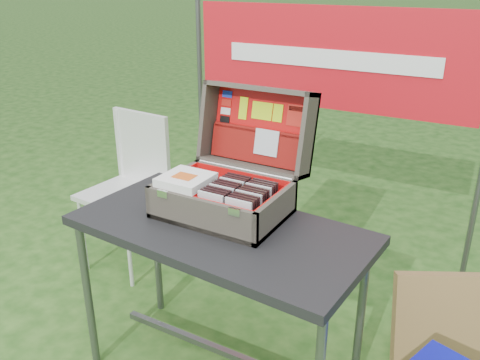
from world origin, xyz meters
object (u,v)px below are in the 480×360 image
Objects in this scene: table at (221,303)px; cardboard_box at (440,321)px; chair at (123,196)px; suitcase at (229,156)px.

cardboard_box is (0.85, 0.57, -0.16)m from table.
suitcase is at bearing -15.82° from chair.
cardboard_box is at bearing 38.21° from table.
table is 2.29× the size of suitcase.
table is 2.70× the size of cardboard_box.
chair is (-1.02, 0.52, 0.09)m from table.
chair is at bearing 159.73° from suitcase.
chair reaches higher than cardboard_box.
chair is (-0.97, 0.36, -0.54)m from suitcase.
cardboard_box is at bearing 25.01° from suitcase.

